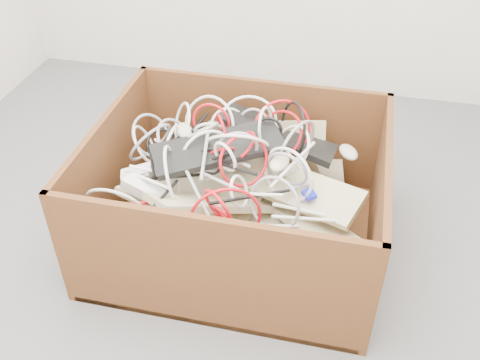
% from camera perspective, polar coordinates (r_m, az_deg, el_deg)
% --- Properties ---
extents(ground, '(3.00, 3.00, 0.00)m').
position_cam_1_polar(ground, '(2.25, -3.57, -7.85)').
color(ground, '#59585B').
rests_on(ground, ground).
extents(cardboard_box, '(1.09, 0.91, 0.51)m').
position_cam_1_polar(cardboard_box, '(2.22, -0.48, -3.55)').
color(cardboard_box, '#3C230F').
rests_on(cardboard_box, ground).
extents(keyboard_pile, '(1.01, 0.83, 0.40)m').
position_cam_1_polar(keyboard_pile, '(2.13, 0.98, -0.53)').
color(keyboard_pile, '#BEB386').
rests_on(keyboard_pile, cardboard_box).
extents(mice_scatter, '(0.78, 0.64, 0.19)m').
position_cam_1_polar(mice_scatter, '(2.08, 0.36, 0.82)').
color(mice_scatter, '#BEB199').
rests_on(mice_scatter, keyboard_pile).
extents(power_strip_left, '(0.29, 0.14, 0.12)m').
position_cam_1_polar(power_strip_left, '(2.12, -8.47, 1.23)').
color(power_strip_left, silver).
rests_on(power_strip_left, keyboard_pile).
extents(power_strip_right, '(0.30, 0.13, 0.10)m').
position_cam_1_polar(power_strip_right, '(1.99, -8.42, -1.81)').
color(power_strip_right, silver).
rests_on(power_strip_right, keyboard_pile).
extents(vga_plug, '(0.06, 0.06, 0.03)m').
position_cam_1_polar(vga_plug, '(1.99, 7.17, -1.48)').
color(vga_plug, '#0E1AD4').
rests_on(vga_plug, keyboard_pile).
extents(cable_tangle, '(0.92, 0.74, 0.40)m').
position_cam_1_polar(cable_tangle, '(2.10, -1.49, 3.13)').
color(cable_tangle, black).
rests_on(cable_tangle, keyboard_pile).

